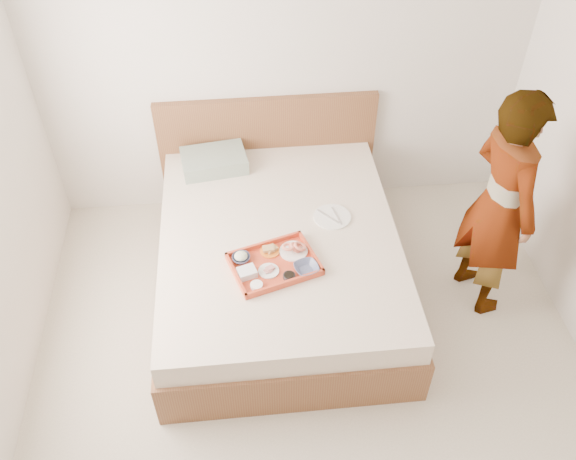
% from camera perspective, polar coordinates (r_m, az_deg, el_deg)
% --- Properties ---
extents(ground, '(3.50, 4.00, 0.01)m').
position_cam_1_polar(ground, '(3.82, 2.77, -16.45)').
color(ground, beige).
rests_on(ground, ground).
extents(wall_back, '(3.50, 0.01, 2.60)m').
position_cam_1_polar(wall_back, '(4.38, -0.33, 16.36)').
color(wall_back, silver).
rests_on(wall_back, ground).
extents(bed, '(1.65, 2.00, 0.53)m').
position_cam_1_polar(bed, '(4.19, -0.82, -2.90)').
color(bed, brown).
rests_on(bed, ground).
extents(headboard, '(1.65, 0.06, 0.95)m').
position_cam_1_polar(headboard, '(4.78, -1.90, 7.30)').
color(headboard, brown).
rests_on(headboard, ground).
extents(pillow, '(0.50, 0.38, 0.11)m').
position_cam_1_polar(pillow, '(4.54, -6.91, 6.42)').
color(pillow, gray).
rests_on(pillow, bed).
extents(tray, '(0.61, 0.51, 0.05)m').
position_cam_1_polar(tray, '(3.78, -1.30, -3.17)').
color(tray, '#C94522').
rests_on(tray, bed).
extents(prawn_plate, '(0.22, 0.22, 0.01)m').
position_cam_1_polar(prawn_plate, '(3.86, 0.53, -1.98)').
color(prawn_plate, white).
rests_on(prawn_plate, tray).
extents(navy_bowl_big, '(0.18, 0.18, 0.04)m').
position_cam_1_polar(navy_bowl_big, '(3.75, 1.72, -3.57)').
color(navy_bowl_big, '#171945').
rests_on(navy_bowl_big, tray).
extents(sauce_dish, '(0.09, 0.09, 0.03)m').
position_cam_1_polar(sauce_dish, '(3.70, 0.11, -4.35)').
color(sauce_dish, black).
rests_on(sauce_dish, tray).
extents(meat_plate, '(0.16, 0.16, 0.01)m').
position_cam_1_polar(meat_plate, '(3.75, -1.81, -3.83)').
color(meat_plate, white).
rests_on(meat_plate, tray).
extents(bread_plate, '(0.16, 0.16, 0.01)m').
position_cam_1_polar(bread_plate, '(3.86, -1.69, -1.96)').
color(bread_plate, orange).
rests_on(bread_plate, tray).
extents(salad_bowl, '(0.14, 0.14, 0.04)m').
position_cam_1_polar(salad_bowl, '(3.81, -4.39, -2.63)').
color(salad_bowl, '#171945').
rests_on(salad_bowl, tray).
extents(plastic_tub, '(0.13, 0.12, 0.05)m').
position_cam_1_polar(plastic_tub, '(3.72, -3.84, -3.97)').
color(plastic_tub, silver).
rests_on(plastic_tub, tray).
extents(cheese_round, '(0.09, 0.09, 0.03)m').
position_cam_1_polar(cheese_round, '(3.66, -2.94, -5.20)').
color(cheese_round, white).
rests_on(cheese_round, tray).
extents(dinner_plate, '(0.33, 0.33, 0.01)m').
position_cam_1_polar(dinner_plate, '(4.12, 4.14, 1.22)').
color(dinner_plate, white).
rests_on(dinner_plate, bed).
extents(person, '(0.52, 0.67, 1.62)m').
position_cam_1_polar(person, '(4.00, 19.13, 2.18)').
color(person, white).
rests_on(person, ground).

